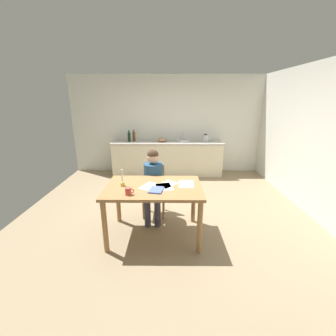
{
  "coord_description": "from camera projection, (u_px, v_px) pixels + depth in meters",
  "views": [
    {
      "loc": [
        0.06,
        -3.64,
        1.98
      ],
      "look_at": [
        0.04,
        0.03,
        0.85
      ],
      "focal_mm": 23.92,
      "sensor_mm": 36.0,
      "label": 1
    }
  ],
  "objects": [
    {
      "name": "wall_back",
      "position": [
        167.0,
        125.0,
        6.16
      ],
      "size": [
        5.2,
        0.12,
        2.6
      ],
      "primitive_type": "cube",
      "color": "silver",
      "rests_on": "ground"
    },
    {
      "name": "wine_glass_near_sink",
      "position": [
        169.0,
        137.0,
        6.04
      ],
      "size": [
        0.07,
        0.07,
        0.15
      ],
      "color": "silver",
      "rests_on": "kitchen_counter"
    },
    {
      "name": "chair_at_table",
      "position": [
        154.0,
        187.0,
        3.94
      ],
      "size": [
        0.4,
        0.4,
        0.87
      ],
      "color": "#9E7042",
      "rests_on": "ground"
    },
    {
      "name": "mixing_bowl",
      "position": [
        162.0,
        140.0,
        5.91
      ],
      "size": [
        0.25,
        0.25,
        0.11
      ],
      "primitive_type": "ellipsoid",
      "color": "tan",
      "rests_on": "kitchen_counter"
    },
    {
      "name": "dining_table",
      "position": [
        154.0,
        193.0,
        3.22
      ],
      "size": [
        1.36,
        0.91,
        0.8
      ],
      "color": "#9E7042",
      "rests_on": "ground"
    },
    {
      "name": "wine_glass_by_kettle",
      "position": [
        165.0,
        137.0,
        6.04
      ],
      "size": [
        0.07,
        0.07,
        0.15
      ],
      "color": "silver",
      "rests_on": "kitchen_counter"
    },
    {
      "name": "paper_receipt",
      "position": [
        164.0,
        187.0,
        3.16
      ],
      "size": [
        0.27,
        0.34,
        0.0
      ],
      "primitive_type": "cube",
      "rotation": [
        0.0,
        0.0,
        0.24
      ],
      "color": "white",
      "rests_on": "dining_table"
    },
    {
      "name": "candlestick",
      "position": [
        122.0,
        181.0,
        3.18
      ],
      "size": [
        0.06,
        0.06,
        0.25
      ],
      "color": "gold",
      "rests_on": "dining_table"
    },
    {
      "name": "bottle_vinegar",
      "position": [
        134.0,
        136.0,
        5.95
      ],
      "size": [
        0.07,
        0.07,
        0.31
      ],
      "color": "#593319",
      "rests_on": "kitchen_counter"
    },
    {
      "name": "paper_bill",
      "position": [
        167.0,
        184.0,
        3.26
      ],
      "size": [
        0.35,
        0.36,
        0.0
      ],
      "primitive_type": "cube",
      "rotation": [
        0.0,
        0.0,
        -0.68
      ],
      "color": "white",
      "rests_on": "dining_table"
    },
    {
      "name": "bottle_oil",
      "position": [
        129.0,
        137.0,
        5.9
      ],
      "size": [
        0.07,
        0.07,
        0.3
      ],
      "color": "black",
      "rests_on": "kitchen_counter"
    },
    {
      "name": "paper_letter",
      "position": [
        150.0,
        186.0,
        3.18
      ],
      "size": [
        0.32,
        0.36,
        0.0
      ],
      "primitive_type": "cube",
      "rotation": [
        0.0,
        0.0,
        -0.46
      ],
      "color": "white",
      "rests_on": "dining_table"
    },
    {
      "name": "wall_right",
      "position": [
        325.0,
        143.0,
        3.66
      ],
      "size": [
        0.12,
        5.2,
        2.6
      ],
      "primitive_type": "cube",
      "color": "silver",
      "rests_on": "ground"
    },
    {
      "name": "paper_envelope",
      "position": [
        186.0,
        184.0,
        3.26
      ],
      "size": [
        0.23,
        0.31,
        0.0
      ],
      "primitive_type": "cube",
      "rotation": [
        0.0,
        0.0,
        -0.09
      ],
      "color": "white",
      "rests_on": "dining_table"
    },
    {
      "name": "sink_unit",
      "position": [
        184.0,
        141.0,
        5.93
      ],
      "size": [
        0.36,
        0.36,
        0.24
      ],
      "color": "#B2B7BC",
      "rests_on": "kitchen_counter"
    },
    {
      "name": "kitchen_counter",
      "position": [
        167.0,
        158.0,
        6.07
      ],
      "size": [
        2.92,
        0.64,
        0.9
      ],
      "color": "beige",
      "rests_on": "ground"
    },
    {
      "name": "coffee_mug",
      "position": [
        128.0,
        191.0,
        2.89
      ],
      "size": [
        0.12,
        0.08,
        0.09
      ],
      "color": "#D84C3F",
      "rests_on": "dining_table"
    },
    {
      "name": "stovetop_kettle",
      "position": [
        205.0,
        138.0,
        5.9
      ],
      "size": [
        0.18,
        0.18,
        0.22
      ],
      "color": "#B7BABF",
      "rests_on": "kitchen_counter"
    },
    {
      "name": "book_magazine",
      "position": [
        156.0,
        190.0,
        3.03
      ],
      "size": [
        0.22,
        0.26,
        0.02
      ],
      "primitive_type": "cube",
      "rotation": [
        0.0,
        0.0,
        -0.18
      ],
      "color": "#5368B8",
      "rests_on": "dining_table"
    },
    {
      "name": "ground_plane",
      "position": [
        166.0,
        214.0,
        4.07
      ],
      "size": [
        5.2,
        5.2,
        0.04
      ],
      "primitive_type": "cube",
      "color": "#937F60"
    },
    {
      "name": "person_seated",
      "position": [
        153.0,
        180.0,
        3.74
      ],
      "size": [
        0.32,
        0.59,
        1.19
      ],
      "color": "navy",
      "rests_on": "ground"
    },
    {
      "name": "wine_glass_back_left",
      "position": [
        162.0,
        137.0,
        6.05
      ],
      "size": [
        0.07,
        0.07,
        0.15
      ],
      "color": "silver",
      "rests_on": "kitchen_counter"
    }
  ]
}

